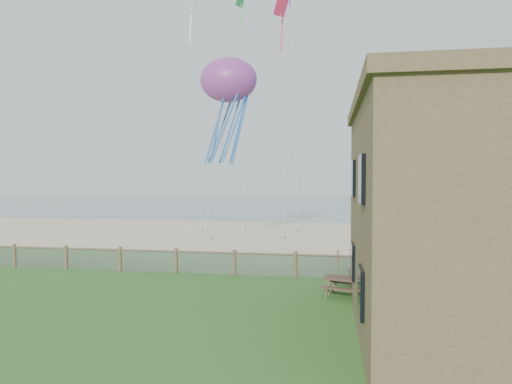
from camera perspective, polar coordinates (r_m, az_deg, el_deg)
ground at (r=17.18m, az=-6.98°, el=-14.53°), size 160.00×160.00×0.00m
sand_beach at (r=38.40m, az=2.27°, el=-5.30°), size 72.00×20.00×0.02m
ocean at (r=82.08m, az=6.01°, el=-1.42°), size 160.00×68.00×0.02m
chainlink_fence at (r=22.71m, az=-2.70°, el=-9.00°), size 36.20×0.20×1.25m
picnic_table at (r=19.19m, az=11.59°, el=-11.47°), size 2.40×2.10×0.85m
octopus_kite at (r=32.18m, az=-3.46°, el=10.33°), size 3.94×2.90×7.76m
kite_white at (r=39.31m, az=-8.45°, el=21.35°), size 2.33×2.36×3.35m
kite_red at (r=33.07m, az=3.13°, el=20.72°), size 2.21×2.13×2.94m
kite_green at (r=41.31m, az=-1.92°, el=22.05°), size 2.03×1.72×2.62m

